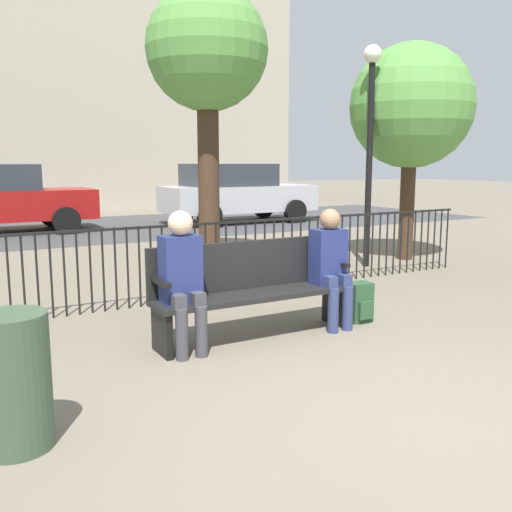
% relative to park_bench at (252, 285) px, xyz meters
% --- Properties ---
extents(ground_plane, '(80.00, 80.00, 0.00)m').
position_rel_park_bench_xyz_m(ground_plane, '(0.00, -2.14, -0.50)').
color(ground_plane, '#706656').
extents(park_bench, '(2.02, 0.45, 0.92)m').
position_rel_park_bench_xyz_m(park_bench, '(0.00, 0.00, 0.00)').
color(park_bench, black).
rests_on(park_bench, ground).
extents(seated_person_0, '(0.34, 0.39, 1.26)m').
position_rel_park_bench_xyz_m(seated_person_0, '(-0.76, -0.13, 0.21)').
color(seated_person_0, '#3D3D42').
rests_on(seated_person_0, ground).
extents(seated_person_1, '(0.34, 0.39, 1.21)m').
position_rel_park_bench_xyz_m(seated_person_1, '(0.84, -0.13, 0.18)').
color(seated_person_1, navy).
rests_on(seated_person_1, ground).
extents(backpack, '(0.25, 0.24, 0.42)m').
position_rel_park_bench_xyz_m(backpack, '(1.24, -0.12, -0.30)').
color(backpack, '#284C2D').
rests_on(backpack, ground).
extents(fence_railing, '(9.01, 0.03, 0.95)m').
position_rel_park_bench_xyz_m(fence_railing, '(-0.02, 1.62, 0.06)').
color(fence_railing, black).
rests_on(fence_railing, ground).
extents(tree_2, '(2.06, 2.06, 3.63)m').
position_rel_park_bench_xyz_m(tree_2, '(4.49, 2.55, 2.07)').
color(tree_2, '#422D1E').
rests_on(tree_2, ground).
extents(tree_3, '(1.96, 1.96, 4.43)m').
position_rel_park_bench_xyz_m(tree_3, '(1.39, 3.94, 2.86)').
color(tree_3, '#422D1E').
rests_on(tree_3, ground).
extents(lamp_post, '(0.28, 0.28, 3.44)m').
position_rel_park_bench_xyz_m(lamp_post, '(3.45, 2.36, 1.80)').
color(lamp_post, black).
rests_on(lamp_post, ground).
extents(street_surface, '(24.00, 6.00, 0.01)m').
position_rel_park_bench_xyz_m(street_surface, '(0.00, 9.86, -0.50)').
color(street_surface, '#3D3D3F').
rests_on(street_surface, ground).
extents(parked_car_0, '(4.20, 1.94, 1.62)m').
position_rel_park_bench_xyz_m(parked_car_0, '(4.73, 9.35, 0.34)').
color(parked_car_0, '#B7B7BC').
rests_on(parked_car_0, ground).
extents(trash_bin, '(0.43, 0.43, 0.82)m').
position_rel_park_bench_xyz_m(trash_bin, '(-2.28, -1.22, -0.09)').
color(trash_bin, '#384C38').
rests_on(trash_bin, ground).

